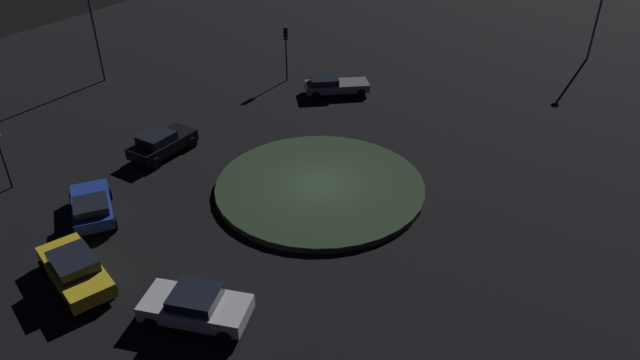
# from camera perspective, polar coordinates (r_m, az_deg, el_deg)

# --- Properties ---
(ground_plane) EXTENTS (119.31, 119.31, 0.00)m
(ground_plane) POSITION_cam_1_polar(r_m,az_deg,el_deg) (30.89, -0.00, -0.88)
(ground_plane) COLOR black
(roundabout_island) EXTENTS (11.14, 11.14, 0.33)m
(roundabout_island) POSITION_cam_1_polar(r_m,az_deg,el_deg) (30.80, -0.00, -0.62)
(roundabout_island) COLOR #263823
(roundabout_island) RESTS_ON ground_plane
(car_yellow) EXTENTS (4.11, 4.67, 1.46)m
(car_yellow) POSITION_cam_1_polar(r_m,az_deg,el_deg) (26.51, -23.06, -8.12)
(car_yellow) COLOR gold
(car_yellow) RESTS_ON ground_plane
(car_blue) EXTENTS (4.22, 3.77, 1.32)m
(car_blue) POSITION_cam_1_polar(r_m,az_deg,el_deg) (30.38, -21.63, -2.44)
(car_blue) COLOR #1E38A5
(car_blue) RESTS_ON ground_plane
(car_grey) EXTENTS (3.35, 4.85, 1.29)m
(car_grey) POSITION_cam_1_polar(r_m,az_deg,el_deg) (42.05, 1.42, 9.34)
(car_grey) COLOR slate
(car_grey) RESTS_ON ground_plane
(car_silver) EXTENTS (2.13, 4.21, 1.39)m
(car_silver) POSITION_cam_1_polar(r_m,az_deg,el_deg) (23.38, -12.17, -12.07)
(car_silver) COLOR silver
(car_silver) RESTS_ON ground_plane
(car_black) EXTENTS (4.44, 3.04, 1.50)m
(car_black) POSITION_cam_1_polar(r_m,az_deg,el_deg) (35.01, -15.39, 3.54)
(car_black) COLOR black
(car_black) RESTS_ON ground_plane
(traffic_light_northeast) EXTENTS (0.39, 0.36, 4.06)m
(traffic_light_northeast) POSITION_cam_1_polar(r_m,az_deg,el_deg) (43.82, -3.39, 13.33)
(traffic_light_northeast) COLOR #2D2D2D
(traffic_light_northeast) RESTS_ON ground_plane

